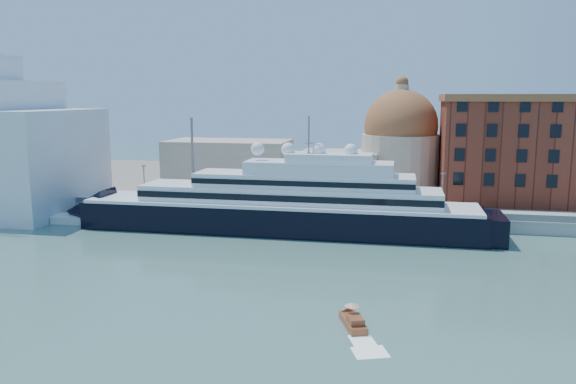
# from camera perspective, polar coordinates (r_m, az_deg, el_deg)

# --- Properties ---
(ground) EXTENTS (400.00, 400.00, 0.00)m
(ground) POSITION_cam_1_polar(r_m,az_deg,el_deg) (82.98, -4.58, -7.69)
(ground) COLOR #365E55
(ground) RESTS_ON ground
(quay) EXTENTS (180.00, 10.00, 2.50)m
(quay) POSITION_cam_1_polar(r_m,az_deg,el_deg) (114.72, 0.04, -2.14)
(quay) COLOR gray
(quay) RESTS_ON ground
(land) EXTENTS (260.00, 72.00, 2.00)m
(land) POSITION_cam_1_polar(r_m,az_deg,el_deg) (154.55, 3.01, 0.82)
(land) COLOR slate
(land) RESTS_ON ground
(quay_fence) EXTENTS (180.00, 0.10, 1.20)m
(quay_fence) POSITION_cam_1_polar(r_m,az_deg,el_deg) (110.02, -0.41, -1.67)
(quay_fence) COLOR slate
(quay_fence) RESTS_ON quay
(superyacht) EXTENTS (83.17, 11.53, 24.86)m
(superyacht) POSITION_cam_1_polar(r_m,az_deg,el_deg) (104.01, -2.25, -1.67)
(superyacht) COLOR black
(superyacht) RESTS_ON ground
(service_barge) EXTENTS (13.18, 5.12, 2.91)m
(service_barge) POSITION_cam_1_polar(r_m,az_deg,el_deg) (117.91, -19.68, -2.59)
(service_barge) COLOR white
(service_barge) RESTS_ON ground
(water_taxi) EXTENTS (3.62, 5.84, 2.63)m
(water_taxi) POSITION_cam_1_polar(r_m,az_deg,el_deg) (62.88, 6.65, -12.90)
(water_taxi) COLOR maroon
(water_taxi) RESTS_ON ground
(warehouse) EXTENTS (43.00, 19.00, 23.25)m
(warehouse) POSITION_cam_1_polar(r_m,az_deg,el_deg) (132.08, 24.49, 4.05)
(warehouse) COLOR maroon
(warehouse) RESTS_ON land
(church) EXTENTS (66.00, 18.00, 25.50)m
(church) POSITION_cam_1_polar(r_m,az_deg,el_deg) (135.46, 4.67, 3.78)
(church) COLOR beige
(church) RESTS_ON land
(lamp_posts) EXTENTS (120.80, 2.40, 18.00)m
(lamp_posts) POSITION_cam_1_polar(r_m,az_deg,el_deg) (114.75, -6.35, 2.16)
(lamp_posts) COLOR slate
(lamp_posts) RESTS_ON quay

